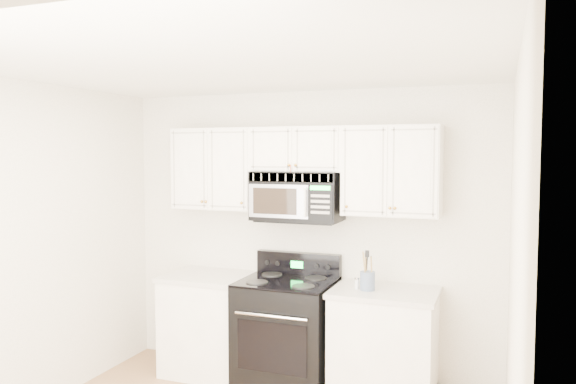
% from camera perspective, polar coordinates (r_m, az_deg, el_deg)
% --- Properties ---
extents(room, '(3.51, 3.51, 2.61)m').
position_cam_1_polar(room, '(3.59, -7.47, -7.97)').
color(room, brown).
rests_on(room, ground).
extents(base_cabinet_left, '(0.86, 0.65, 0.92)m').
position_cam_1_polar(base_cabinet_left, '(5.41, -7.64, -13.46)').
color(base_cabinet_left, white).
rests_on(base_cabinet_left, ground).
extents(base_cabinet_right, '(0.86, 0.65, 0.92)m').
position_cam_1_polar(base_cabinet_right, '(4.89, 9.74, -15.40)').
color(base_cabinet_right, white).
rests_on(base_cabinet_right, ground).
extents(range, '(0.80, 0.73, 1.13)m').
position_cam_1_polar(range, '(5.07, -0.10, -13.93)').
color(range, black).
rests_on(range, ground).
extents(upper_cabinets, '(2.44, 0.37, 0.75)m').
position_cam_1_polar(upper_cabinets, '(4.97, 1.17, 2.72)').
color(upper_cabinets, white).
rests_on(upper_cabinets, ground).
extents(microwave, '(0.78, 0.44, 0.43)m').
position_cam_1_polar(microwave, '(4.95, 0.96, -0.39)').
color(microwave, black).
rests_on(microwave, ground).
extents(utensil_crock, '(0.12, 0.12, 0.33)m').
position_cam_1_polar(utensil_crock, '(4.69, 8.08, -8.85)').
color(utensil_crock, '#486079').
rests_on(utensil_crock, base_cabinet_right).
extents(shaker_salt, '(0.04, 0.04, 0.10)m').
position_cam_1_polar(shaker_salt, '(4.73, 7.02, -9.17)').
color(shaker_salt, silver).
rests_on(shaker_salt, base_cabinet_right).
extents(shaker_pepper, '(0.04, 0.04, 0.09)m').
position_cam_1_polar(shaker_pepper, '(4.74, 8.09, -9.18)').
color(shaker_pepper, silver).
rests_on(shaker_pepper, base_cabinet_right).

